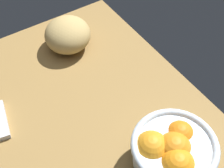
{
  "coord_description": "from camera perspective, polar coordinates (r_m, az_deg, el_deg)",
  "views": [
    {
      "loc": [
        43.69,
        -17.3,
        67.59
      ],
      "look_at": [
        -0.74,
        11.75,
        5.0
      ],
      "focal_mm": 51.57,
      "sensor_mm": 36.0,
      "label": 1
    }
  ],
  "objects": [
    {
      "name": "fruit_bowl",
      "position": [
        0.71,
        10.55,
        -11.65
      ],
      "size": [
        18.64,
        18.64,
        10.44
      ],
      "color": "silver",
      "rests_on": "ground"
    },
    {
      "name": "bread_loaf",
      "position": [
        0.97,
        -7.87,
        8.68
      ],
      "size": [
        19.28,
        19.04,
        9.16
      ],
      "primitive_type": "ellipsoid",
      "rotation": [
        0.0,
        0.0,
        5.74
      ],
      "color": "tan",
      "rests_on": "ground"
    },
    {
      "name": "ground_plane",
      "position": [
        0.84,
        -6.53,
        -6.58
      ],
      "size": [
        78.13,
        65.1,
        3.0
      ],
      "primitive_type": "cube",
      "color": "olive"
    }
  ]
}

